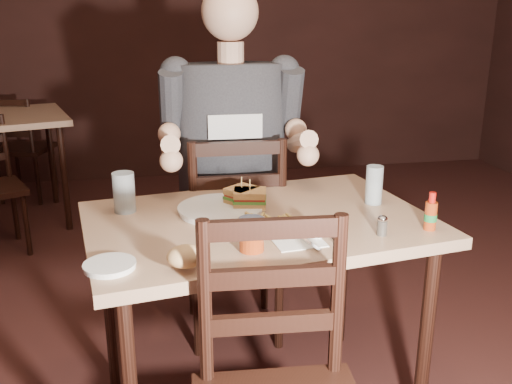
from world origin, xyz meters
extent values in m
plane|color=#351B17|center=(0.00, 3.50, 1.40)|extent=(6.00, 0.00, 6.00)
cube|color=tan|center=(0.08, 0.22, 0.75)|extent=(1.26, 0.94, 0.04)
cylinder|color=black|center=(-0.46, 0.45, 0.36)|extent=(0.05, 0.05, 0.73)
cylinder|color=black|center=(0.62, -0.02, 0.36)|extent=(0.05, 0.05, 0.73)
cylinder|color=black|center=(0.53, 0.60, 0.36)|extent=(0.05, 0.05, 0.73)
cube|color=tan|center=(-1.25, 2.50, 0.75)|extent=(0.99, 0.99, 0.04)
cylinder|color=black|center=(-0.85, 2.28, 0.36)|extent=(0.04, 0.04, 0.73)
cylinder|color=black|center=(-1.03, 2.89, 0.36)|extent=(0.04, 0.04, 0.73)
cylinder|color=white|center=(-0.04, 0.30, 0.78)|extent=(0.33, 0.33, 0.02)
ellipsoid|color=maroon|center=(0.06, 0.28, 0.79)|extent=(0.04, 0.04, 0.01)
cylinder|color=silver|center=(-0.37, 0.38, 0.84)|extent=(0.09, 0.09, 0.14)
cylinder|color=silver|center=(0.53, 0.30, 0.84)|extent=(0.07, 0.07, 0.14)
cube|color=white|center=(0.16, 0.00, 0.77)|extent=(0.17, 0.16, 0.00)
cube|color=silver|center=(0.18, 0.00, 0.78)|extent=(0.06, 0.20, 0.00)
cube|color=silver|center=(0.27, 0.03, 0.78)|extent=(0.02, 0.16, 0.00)
cylinder|color=white|center=(-0.40, -0.10, 0.78)|extent=(0.16, 0.16, 0.01)
ellipsoid|color=tan|center=(-0.19, -0.15, 0.81)|extent=(0.12, 0.10, 0.06)
camera|label=1|loc=(-0.27, -1.59, 1.46)|focal=40.00mm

